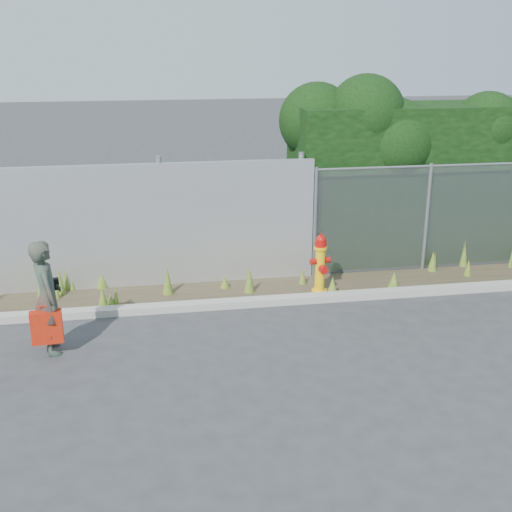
{
  "coord_description": "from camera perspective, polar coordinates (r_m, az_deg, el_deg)",
  "views": [
    {
      "loc": [
        -1.85,
        -7.87,
        4.19
      ],
      "look_at": [
        -0.3,
        1.4,
        1.0
      ],
      "focal_mm": 45.0,
      "sensor_mm": 36.0,
      "label": 1
    }
  ],
  "objects": [
    {
      "name": "red_tote_bag",
      "position": [
        9.3,
        -18.1,
        -6.02
      ],
      "size": [
        0.42,
        0.15,
        0.55
      ],
      "rotation": [
        0.0,
        0.0,
        0.09
      ],
      "color": "#B62A0A"
    },
    {
      "name": "woman",
      "position": [
        9.3,
        -18.06,
        -3.5
      ],
      "size": [
        0.54,
        0.68,
        1.63
      ],
      "primitive_type": "imported",
      "rotation": [
        0.0,
        0.0,
        1.85
      ],
      "color": "#0F644D",
      "rests_on": "ground"
    },
    {
      "name": "hedge",
      "position": [
        13.65,
        18.44,
        8.36
      ],
      "size": [
        7.57,
        2.07,
        3.6
      ],
      "color": "black",
      "rests_on": "ground"
    },
    {
      "name": "fire_hydrant",
      "position": [
        11.04,
        5.72,
        -0.76
      ],
      "size": [
        0.36,
        0.32,
        1.07
      ],
      "rotation": [
        0.0,
        0.0,
        0.19
      ],
      "color": "yellow",
      "rests_on": "ground"
    },
    {
      "name": "curb",
      "position": [
        10.68,
        1.24,
        -4.01
      ],
      "size": [
        16.0,
        0.22,
        0.12
      ],
      "primitive_type": "cube",
      "color": "#9E988E",
      "rests_on": "ground"
    },
    {
      "name": "chainlink_fence",
      "position": [
        12.86,
        19.21,
        3.47
      ],
      "size": [
        6.5,
        0.07,
        2.05
      ],
      "color": "gray",
      "rests_on": "ground"
    },
    {
      "name": "weed_strip",
      "position": [
        11.3,
        0.44,
        -2.37
      ],
      "size": [
        16.0,
        1.29,
        0.54
      ],
      "color": "#3F3424",
      "rests_on": "ground"
    },
    {
      "name": "black_shoulder_bag",
      "position": [
        9.38,
        -17.78,
        -2.43
      ],
      "size": [
        0.22,
        0.09,
        0.16
      ],
      "rotation": [
        0.0,
        0.0,
        0.23
      ],
      "color": "black"
    },
    {
      "name": "ground",
      "position": [
        9.11,
        3.35,
        -8.68
      ],
      "size": [
        80.0,
        80.0,
        0.0
      ],
      "primitive_type": "plane",
      "color": "#353437",
      "rests_on": "ground"
    },
    {
      "name": "corrugated_fence",
      "position": [
        11.39,
        -16.17,
        2.27
      ],
      "size": [
        8.5,
        0.21,
        2.3
      ],
      "color": "silver",
      "rests_on": "ground"
    }
  ]
}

